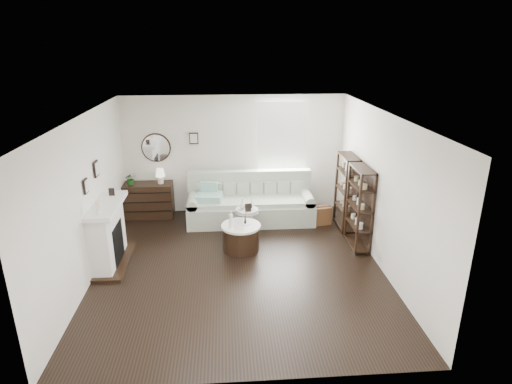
{
  "coord_description": "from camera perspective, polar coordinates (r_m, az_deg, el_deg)",
  "views": [
    {
      "loc": [
        -0.21,
        -6.77,
        3.83
      ],
      "look_at": [
        0.36,
        0.8,
        1.12
      ],
      "focal_mm": 30.0,
      "sensor_mm": 36.0,
      "label": 1
    }
  ],
  "objects": [
    {
      "name": "drum_table",
      "position": [
        8.23,
        -2.0,
        -6.06
      ],
      "size": [
        0.75,
        0.75,
        0.52
      ],
      "rotation": [
        0.0,
        0.0,
        0.31
      ],
      "color": "black",
      "rests_on": "ground"
    },
    {
      "name": "dresser",
      "position": [
        10.03,
        -14.36,
        -1.06
      ],
      "size": [
        1.19,
        0.51,
        0.79
      ],
      "color": "black",
      "rests_on": "ground"
    },
    {
      "name": "card_frame_drum",
      "position": [
        7.91,
        -2.35,
        -4.28
      ],
      "size": [
        0.16,
        0.07,
        0.21
      ],
      "primitive_type": "cube",
      "rotation": [
        -0.21,
        0.0,
        0.04
      ],
      "color": "white",
      "rests_on": "drum_table"
    },
    {
      "name": "shelf_unit_far",
      "position": [
        9.21,
        11.97,
        -0.01
      ],
      "size": [
        0.3,
        0.8,
        1.6
      ],
      "color": "black",
      "rests_on": "ground"
    },
    {
      "name": "room",
      "position": [
        9.78,
        1.37,
        6.41
      ],
      "size": [
        5.5,
        5.5,
        5.5
      ],
      "color": "black",
      "rests_on": "ground"
    },
    {
      "name": "eiffel_ped",
      "position": [
        8.72,
        -0.64,
        -1.66
      ],
      "size": [
        0.12,
        0.12,
        0.18
      ],
      "primitive_type": null,
      "rotation": [
        0.0,
        0.0,
        -0.14
      ],
      "color": "black",
      "rests_on": "pedestal_table"
    },
    {
      "name": "table_lamp",
      "position": [
        9.79,
        -12.64,
        2.09
      ],
      "size": [
        0.27,
        0.27,
        0.34
      ],
      "primitive_type": null,
      "rotation": [
        0.0,
        0.0,
        0.27
      ],
      "color": "beige",
      "rests_on": "dresser"
    },
    {
      "name": "card_frame_ped",
      "position": [
        8.57,
        -1.06,
        -2.09
      ],
      "size": [
        0.13,
        0.07,
        0.17
      ],
      "primitive_type": "cube",
      "rotation": [
        -0.21,
        0.0,
        0.15
      ],
      "color": "black",
      "rests_on": "pedestal_table"
    },
    {
      "name": "shelf_unit_near",
      "position": [
        8.41,
        13.61,
        -2.06
      ],
      "size": [
        0.3,
        0.8,
        1.6
      ],
      "color": "black",
      "rests_on": "ground"
    },
    {
      "name": "potted_plant",
      "position": [
        9.87,
        -16.36,
        1.71
      ],
      "size": [
        0.31,
        0.29,
        0.28
      ],
      "primitive_type": "imported",
      "rotation": [
        0.0,
        0.0,
        0.37
      ],
      "color": "#194F16",
      "rests_on": "dresser"
    },
    {
      "name": "flask_ped",
      "position": [
        8.69,
        -1.81,
        -1.53
      ],
      "size": [
        0.13,
        0.13,
        0.24
      ],
      "primitive_type": null,
      "color": "silver",
      "rests_on": "pedestal_table"
    },
    {
      "name": "sofa",
      "position": [
        9.53,
        -0.75,
        -1.76
      ],
      "size": [
        2.76,
        0.96,
        1.07
      ],
      "color": "#A7B3A0",
      "rests_on": "ground"
    },
    {
      "name": "quilt",
      "position": [
        9.3,
        -6.27,
        -0.68
      ],
      "size": [
        0.6,
        0.52,
        0.14
      ],
      "primitive_type": "cube",
      "rotation": [
        0.0,
        0.0,
        -0.13
      ],
      "color": "#268D5F",
      "rests_on": "sofa"
    },
    {
      "name": "pedestal_table",
      "position": [
        8.73,
        -1.24,
        -2.59
      ],
      "size": [
        0.48,
        0.48,
        0.58
      ],
      "rotation": [
        0.0,
        0.0,
        0.16
      ],
      "color": "silver",
      "rests_on": "ground"
    },
    {
      "name": "suitcase",
      "position": [
        9.43,
        8.16,
        -3.21
      ],
      "size": [
        0.63,
        0.33,
        0.4
      ],
      "primitive_type": "cube",
      "rotation": [
        0.0,
        0.0,
        0.21
      ],
      "color": "brown",
      "rests_on": "ground"
    },
    {
      "name": "fireplace",
      "position": [
        8.08,
        -19.08,
        -5.56
      ],
      "size": [
        0.5,
        1.4,
        1.84
      ],
      "color": "white",
      "rests_on": "ground"
    },
    {
      "name": "eiffel_drum",
      "position": [
        8.13,
        -1.45,
        -3.63
      ],
      "size": [
        0.13,
        0.13,
        0.2
      ],
      "primitive_type": null,
      "rotation": [
        0.0,
        0.0,
        0.15
      ],
      "color": "black",
      "rests_on": "drum_table"
    },
    {
      "name": "bottle_drum",
      "position": [
        7.98,
        -3.36,
        -3.65
      ],
      "size": [
        0.08,
        0.08,
        0.32
      ],
      "primitive_type": "cylinder",
      "color": "silver",
      "rests_on": "drum_table"
    }
  ]
}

